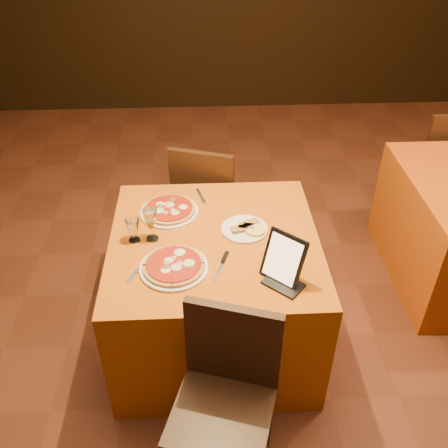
{
  "coord_description": "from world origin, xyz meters",
  "views": [
    {
      "loc": [
        -0.28,
        -2.01,
        2.37
      ],
      "look_at": [
        -0.18,
        0.02,
        0.86
      ],
      "focal_mm": 40.0,
      "sensor_mm": 36.0,
      "label": 1
    }
  ],
  "objects_px": {
    "pizza_near": "(174,267)",
    "water_glass": "(133,230)",
    "chair_side_far": "(437,159)",
    "wine_glass": "(151,224)",
    "main_table": "(215,290)",
    "chair_main_near": "(222,414)",
    "tablet": "(284,258)",
    "chair_main_far": "(211,198)",
    "pizza_far": "(169,210)"
  },
  "relations": [
    {
      "from": "chair_main_far",
      "to": "wine_glass",
      "type": "xyz_separation_m",
      "value": [
        -0.32,
        -0.82,
        0.39
      ]
    },
    {
      "from": "pizza_near",
      "to": "chair_main_far",
      "type": "bearing_deg",
      "value": 79.09
    },
    {
      "from": "chair_main_near",
      "to": "chair_main_far",
      "type": "xyz_separation_m",
      "value": [
        0.0,
        1.67,
        0.0
      ]
    },
    {
      "from": "chair_main_far",
      "to": "wine_glass",
      "type": "relative_size",
      "value": 4.79
    },
    {
      "from": "chair_side_far",
      "to": "wine_glass",
      "type": "height_order",
      "value": "wine_glass"
    },
    {
      "from": "chair_side_far",
      "to": "wine_glass",
      "type": "xyz_separation_m",
      "value": [
        -2.11,
        -1.28,
        0.39
      ]
    },
    {
      "from": "chair_main_near",
      "to": "pizza_far",
      "type": "xyz_separation_m",
      "value": [
        -0.24,
        1.08,
        0.31
      ]
    },
    {
      "from": "chair_main_near",
      "to": "chair_main_far",
      "type": "distance_m",
      "value": 1.67
    },
    {
      "from": "main_table",
      "to": "chair_main_far",
      "type": "xyz_separation_m",
      "value": [
        0.0,
        0.83,
        0.08
      ]
    },
    {
      "from": "wine_glass",
      "to": "main_table",
      "type": "bearing_deg",
      "value": -2.74
    },
    {
      "from": "pizza_near",
      "to": "tablet",
      "type": "distance_m",
      "value": 0.53
    },
    {
      "from": "chair_main_far",
      "to": "tablet",
      "type": "bearing_deg",
      "value": 123.43
    },
    {
      "from": "chair_main_near",
      "to": "pizza_far",
      "type": "height_order",
      "value": "chair_main_near"
    },
    {
      "from": "wine_glass",
      "to": "tablet",
      "type": "bearing_deg",
      "value": -27.41
    },
    {
      "from": "main_table",
      "to": "chair_main_far",
      "type": "height_order",
      "value": "chair_main_far"
    },
    {
      "from": "main_table",
      "to": "water_glass",
      "type": "distance_m",
      "value": 0.61
    },
    {
      "from": "chair_side_far",
      "to": "pizza_near",
      "type": "height_order",
      "value": "chair_side_far"
    },
    {
      "from": "chair_main_far",
      "to": "wine_glass",
      "type": "distance_m",
      "value": 0.96
    },
    {
      "from": "chair_main_near",
      "to": "tablet",
      "type": "bearing_deg",
      "value": 76.5
    },
    {
      "from": "water_glass",
      "to": "chair_main_near",
      "type": "bearing_deg",
      "value": -63.62
    },
    {
      "from": "pizza_near",
      "to": "main_table",
      "type": "bearing_deg",
      "value": 47.97
    },
    {
      "from": "chair_main_near",
      "to": "tablet",
      "type": "height_order",
      "value": "tablet"
    },
    {
      "from": "chair_side_far",
      "to": "pizza_near",
      "type": "distance_m",
      "value": 2.53
    },
    {
      "from": "chair_main_near",
      "to": "tablet",
      "type": "xyz_separation_m",
      "value": [
        0.31,
        0.52,
        0.41
      ]
    },
    {
      "from": "chair_side_far",
      "to": "water_glass",
      "type": "xyz_separation_m",
      "value": [
        -2.2,
        -1.29,
        0.36
      ]
    },
    {
      "from": "chair_side_far",
      "to": "pizza_near",
      "type": "bearing_deg",
      "value": 37.85
    },
    {
      "from": "chair_main_near",
      "to": "wine_glass",
      "type": "relative_size",
      "value": 4.79
    },
    {
      "from": "main_table",
      "to": "pizza_near",
      "type": "relative_size",
      "value": 3.28
    },
    {
      "from": "water_glass",
      "to": "chair_side_far",
      "type": "bearing_deg",
      "value": 30.37
    },
    {
      "from": "pizza_near",
      "to": "pizza_far",
      "type": "bearing_deg",
      "value": 94.85
    },
    {
      "from": "pizza_near",
      "to": "tablet",
      "type": "height_order",
      "value": "tablet"
    },
    {
      "from": "chair_main_near",
      "to": "chair_main_far",
      "type": "bearing_deg",
      "value": 107.43
    },
    {
      "from": "pizza_far",
      "to": "water_glass",
      "type": "distance_m",
      "value": 0.3
    },
    {
      "from": "chair_main_near",
      "to": "chair_side_far",
      "type": "relative_size",
      "value": 1.0
    },
    {
      "from": "tablet",
      "to": "pizza_far",
      "type": "bearing_deg",
      "value": 176.64
    },
    {
      "from": "chair_main_near",
      "to": "wine_glass",
      "type": "distance_m",
      "value": 0.99
    },
    {
      "from": "chair_main_far",
      "to": "tablet",
      "type": "distance_m",
      "value": 1.26
    },
    {
      "from": "main_table",
      "to": "chair_main_near",
      "type": "bearing_deg",
      "value": -90.0
    },
    {
      "from": "main_table",
      "to": "wine_glass",
      "type": "distance_m",
      "value": 0.57
    },
    {
      "from": "pizza_near",
      "to": "wine_glass",
      "type": "xyz_separation_m",
      "value": [
        -0.12,
        0.24,
        0.08
      ]
    },
    {
      "from": "chair_side_far",
      "to": "water_glass",
      "type": "relative_size",
      "value": 7.0
    },
    {
      "from": "chair_main_far",
      "to": "wine_glass",
      "type": "bearing_deg",
      "value": 86.61
    },
    {
      "from": "pizza_far",
      "to": "pizza_near",
      "type": "bearing_deg",
      "value": -85.15
    },
    {
      "from": "chair_side_far",
      "to": "pizza_near",
      "type": "xyz_separation_m",
      "value": [
        -1.99,
        -1.53,
        0.31
      ]
    },
    {
      "from": "tablet",
      "to": "chair_main_near",
      "type": "bearing_deg",
      "value": -78.87
    },
    {
      "from": "pizza_near",
      "to": "water_glass",
      "type": "distance_m",
      "value": 0.32
    },
    {
      "from": "main_table",
      "to": "chair_main_near",
      "type": "relative_size",
      "value": 1.21
    },
    {
      "from": "main_table",
      "to": "pizza_near",
      "type": "distance_m",
      "value": 0.5
    },
    {
      "from": "pizza_near",
      "to": "tablet",
      "type": "relative_size",
      "value": 1.38
    },
    {
      "from": "main_table",
      "to": "water_glass",
      "type": "xyz_separation_m",
      "value": [
        -0.42,
        0.01,
        0.44
      ]
    }
  ]
}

